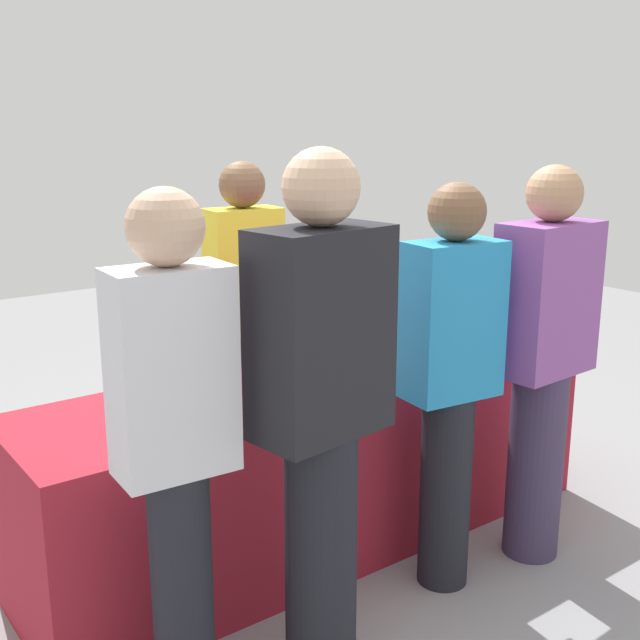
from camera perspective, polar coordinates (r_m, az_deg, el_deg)
The scene contains 19 objects.
ground_plane at distance 3.72m, azimuth 0.00°, elevation -15.44°, with size 12.00×12.00×0.00m, color gray.
tasting_table at distance 3.54m, azimuth 0.00°, elevation -10.01°, with size 2.62×0.72×0.77m, color maroon.
wine_bottle_0 at distance 3.12m, azimuth -11.19°, elevation -3.85°, with size 0.08×0.08×0.32m.
wine_bottle_1 at distance 3.43m, azimuth -2.64°, elevation -2.06°, with size 0.08×0.08×0.30m.
wine_bottle_2 at distance 3.71m, azimuth 4.64°, elevation -0.83°, with size 0.07×0.07×0.31m.
wine_bottle_3 at distance 3.82m, azimuth 6.04°, elevation -0.40°, with size 0.07×0.07×0.31m.
wine_bottle_4 at distance 3.90m, azimuth 7.25°, elevation -0.00°, with size 0.07×0.07×0.33m.
wine_bottle_5 at distance 4.01m, azimuth 9.55°, elevation 0.30°, with size 0.08×0.08×0.32m.
wine_bottle_6 at distance 4.11m, azimuth 11.10°, elevation 0.47°, with size 0.07×0.07×0.32m.
wine_glass_0 at distance 2.98m, azimuth -6.99°, elevation -4.97°, with size 0.07×0.07×0.13m.
wine_glass_1 at distance 3.19m, azimuth -1.25°, elevation -3.46°, with size 0.07×0.07×0.14m.
wine_glass_2 at distance 3.21m, azimuth 1.55°, elevation -3.40°, with size 0.07×0.07×0.14m.
wine_glass_3 at distance 3.93m, azimuth 11.46°, elevation -0.46°, with size 0.06×0.06×0.13m.
server_pouring at distance 3.91m, azimuth -5.42°, elevation 0.47°, with size 0.37×0.23×1.65m.
guest_0 at distance 2.39m, azimuth -10.38°, elevation -8.44°, with size 0.36×0.22×1.66m.
guest_1 at distance 2.51m, azimuth 0.07°, elevation -6.37°, with size 0.46×0.29×1.76m.
guest_2 at distance 3.09m, azimuth 9.35°, elevation -3.87°, with size 0.39×0.25×1.62m.
guest_3 at distance 3.39m, azimuth 15.76°, elevation -2.42°, with size 0.44×0.26×1.67m.
menu_board at distance 4.71m, azimuth 1.73°, elevation -4.26°, with size 0.46×0.03×0.70m, color white.
Camera 1 is at (-1.93, -2.60, 1.83)m, focal length 44.44 mm.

